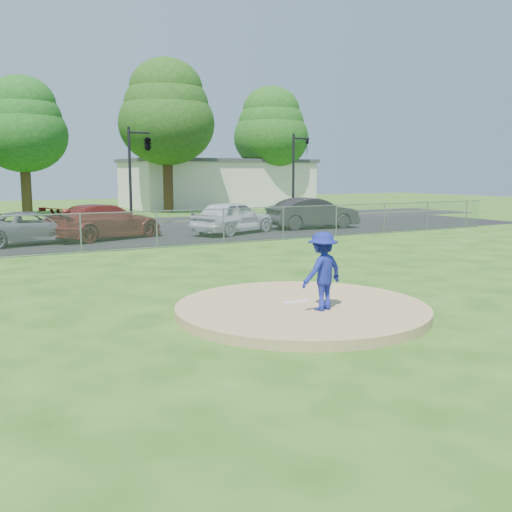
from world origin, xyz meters
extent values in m
plane|color=#245212|center=(0.00, 10.00, 0.00)|extent=(120.00, 120.00, 0.00)
cylinder|color=tan|center=(0.00, 0.00, 0.10)|extent=(5.40, 5.40, 0.20)
cube|color=white|center=(0.00, 0.20, 0.22)|extent=(0.60, 0.15, 0.04)
cube|color=gray|center=(0.00, 12.00, 0.75)|extent=(40.00, 0.06, 1.50)
cube|color=black|center=(0.00, 16.50, 0.01)|extent=(50.00, 8.00, 0.01)
cube|color=black|center=(0.00, 24.00, 0.00)|extent=(60.00, 7.00, 0.01)
cube|color=beige|center=(16.00, 38.00, 2.00)|extent=(16.00, 9.00, 4.00)
cube|color=#3F3F42|center=(16.00, 38.00, 4.15)|extent=(16.40, 9.40, 0.30)
cylinder|color=#3B2915|center=(-1.00, 34.00, 1.92)|extent=(0.72, 0.72, 3.85)
ellipsoid|color=#154F15|center=(-1.00, 34.00, 5.70)|extent=(6.16, 6.16, 5.24)
ellipsoid|color=#154F15|center=(-1.00, 34.00, 6.78)|extent=(5.42, 5.42, 4.61)
ellipsoid|color=#154F15|center=(-1.00, 34.00, 7.85)|extent=(4.68, 4.68, 3.98)
cylinder|color=#372314|center=(9.00, 32.00, 2.27)|extent=(0.76, 0.76, 4.55)
ellipsoid|color=#1B4512|center=(9.00, 32.00, 6.73)|extent=(7.28, 7.28, 6.19)
ellipsoid|color=#1B4512|center=(9.00, 32.00, 8.01)|extent=(6.41, 6.41, 5.45)
ellipsoid|color=#1B4512|center=(9.00, 32.00, 9.28)|extent=(5.53, 5.53, 4.70)
cylinder|color=#3C2616|center=(20.00, 35.00, 2.10)|extent=(0.74, 0.74, 4.20)
ellipsoid|color=#184C14|center=(20.00, 35.00, 6.22)|extent=(6.72, 6.72, 5.71)
ellipsoid|color=#184C14|center=(20.00, 35.00, 7.39)|extent=(5.91, 5.91, 5.03)
ellipsoid|color=#184C14|center=(20.00, 35.00, 8.57)|extent=(5.11, 5.11, 4.34)
cylinder|color=black|center=(3.00, 22.00, 2.80)|extent=(0.16, 0.16, 5.60)
cylinder|color=black|center=(3.60, 22.00, 5.30)|extent=(1.20, 0.12, 0.12)
imported|color=black|center=(4.08, 22.00, 4.80)|extent=(0.53, 2.48, 1.00)
cylinder|color=black|center=(14.00, 22.00, 2.80)|extent=(0.16, 0.16, 5.60)
cylinder|color=black|center=(14.60, 22.00, 5.30)|extent=(1.20, 0.12, 0.12)
imported|color=black|center=(15.08, 22.00, 4.80)|extent=(0.16, 0.20, 1.00)
imported|color=navy|center=(0.11, -0.58, 1.01)|extent=(1.14, 0.80, 1.61)
imported|color=slate|center=(-3.21, 15.97, 0.70)|extent=(5.32, 3.16, 1.39)
imported|color=maroon|center=(0.05, 16.25, 0.81)|extent=(5.98, 4.08, 1.61)
imported|color=silver|center=(6.25, 15.54, 0.84)|extent=(5.24, 3.78, 1.66)
imported|color=#242426|center=(11.37, 15.93, 0.85)|extent=(5.22, 2.24, 1.67)
camera|label=1|loc=(-6.66, -9.91, 2.96)|focal=40.00mm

